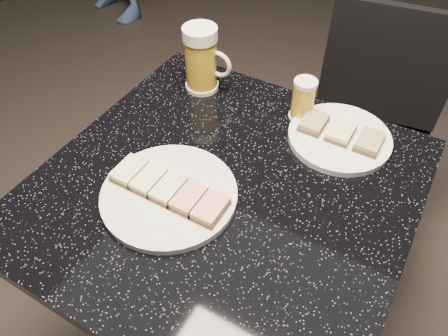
{
  "coord_description": "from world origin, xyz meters",
  "views": [
    {
      "loc": [
        0.28,
        -0.48,
        1.39
      ],
      "look_at": [
        0.0,
        0.0,
        0.8
      ],
      "focal_mm": 35.0,
      "sensor_mm": 36.0,
      "label": 1
    }
  ],
  "objects": [
    {
      "name": "plate_large",
      "position": [
        -0.08,
        -0.08,
        0.76
      ],
      "size": [
        0.26,
        0.26,
        0.01
      ],
      "primitive_type": "cylinder",
      "color": "silver",
      "rests_on": "table"
    },
    {
      "name": "canapes_on_plate_large",
      "position": [
        -0.08,
        -0.08,
        0.77
      ],
      "size": [
        0.23,
        0.07,
        0.02
      ],
      "color": "#4C3521",
      "rests_on": "plate_large"
    },
    {
      "name": "plate_small",
      "position": [
        0.15,
        0.24,
        0.76
      ],
      "size": [
        0.22,
        0.22,
        0.01
      ],
      "primitive_type": "cylinder",
      "color": "white",
      "rests_on": "table"
    },
    {
      "name": "canapes_on_plate_small",
      "position": [
        0.15,
        0.24,
        0.77
      ],
      "size": [
        0.17,
        0.07,
        0.02
      ],
      "color": "#4C3521",
      "rests_on": "plate_small"
    },
    {
      "name": "beer_mug",
      "position": [
        -0.21,
        0.25,
        0.83
      ],
      "size": [
        0.12,
        0.08,
        0.16
      ],
      "color": "silver",
      "rests_on": "table"
    },
    {
      "name": "beer_tumbler",
      "position": [
        0.05,
        0.27,
        0.8
      ],
      "size": [
        0.06,
        0.06,
        0.1
      ],
      "color": "silver",
      "rests_on": "table"
    },
    {
      "name": "table",
      "position": [
        0.0,
        0.0,
        0.51
      ],
      "size": [
        0.7,
        0.7,
        0.75
      ],
      "color": "black",
      "rests_on": "floor"
    },
    {
      "name": "chair",
      "position": [
        0.16,
        0.59,
        0.5
      ],
      "size": [
        0.42,
        0.42,
        0.86
      ],
      "color": "black",
      "rests_on": "floor"
    }
  ]
}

